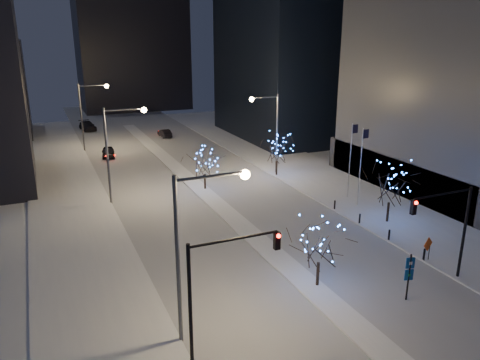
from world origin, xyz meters
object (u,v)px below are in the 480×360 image
car_near (108,152)px  holiday_tree_median_near (319,244)px  traffic_signal_east (450,220)px  car_mid (165,133)px  holiday_tree_plaza_far (277,149)px  street_lamp_w_far (88,108)px  street_lamp_w_mid (117,142)px  holiday_tree_plaza_near (391,185)px  wayfinding_sign (409,272)px  street_lamp_w_near (196,235)px  street_lamp_east (271,124)px  traffic_signal_west (218,278)px  holiday_tree_median_far (205,162)px  car_far (88,126)px  construction_sign (428,246)px

car_near → holiday_tree_median_near: size_ratio=0.88×
traffic_signal_east → car_mid: size_ratio=1.71×
car_mid → holiday_tree_plaza_far: size_ratio=0.78×
street_lamp_w_far → street_lamp_w_mid: bearing=-90.0°
holiday_tree_plaza_near → wayfinding_sign: bearing=-125.3°
car_mid → holiday_tree_plaza_far: holiday_tree_plaza_far is taller
street_lamp_w_near → street_lamp_w_mid: (0.00, 25.00, 0.00)m
holiday_tree_median_near → wayfinding_sign: 6.04m
traffic_signal_east → car_near: traffic_signal_east is taller
street_lamp_east → holiday_tree_plaza_far: size_ratio=1.90×
traffic_signal_west → holiday_tree_median_far: traffic_signal_west is taller
holiday_tree_plaza_near → holiday_tree_plaza_far: holiday_tree_plaza_near is taller
street_lamp_w_near → street_lamp_w_mid: 25.00m
street_lamp_w_far → traffic_signal_west: (0.50, -52.00, -1.74)m
holiday_tree_median_far → car_mid: bearing=83.7°
street_lamp_w_mid → car_far: size_ratio=1.83×
car_near → holiday_tree_median_far: size_ratio=0.89×
traffic_signal_east → holiday_tree_plaza_near: 11.09m
street_lamp_w_near → street_lamp_w_mid: bearing=90.0°
street_lamp_w_far → traffic_signal_west: bearing=-89.5°
street_lamp_east → holiday_tree_plaza_near: (2.77, -18.67, -2.71)m
street_lamp_w_mid → holiday_tree_median_far: (9.44, 0.36, -3.27)m
construction_sign → street_lamp_w_mid: bearing=114.8°
holiday_tree_median_near → holiday_tree_plaza_far: holiday_tree_plaza_far is taller
traffic_signal_east → holiday_tree_median_near: size_ratio=1.44×
traffic_signal_east → car_near: size_ratio=1.63×
traffic_signal_west → traffic_signal_east: 17.41m
street_lamp_w_mid → wayfinding_sign: bearing=-62.5°
street_lamp_east → holiday_tree_plaza_far: bearing=-68.3°
car_far → car_mid: bearing=-53.1°
holiday_tree_plaza_far → car_far: bearing=114.6°
traffic_signal_west → holiday_tree_plaza_near: 24.14m
car_near → car_mid: (11.02, 10.17, -0.06)m
holiday_tree_plaza_near → holiday_tree_median_near: bearing=-149.5°
street_lamp_w_near → holiday_tree_median_far: 27.26m
street_lamp_w_far → street_lamp_east: size_ratio=1.00×
construction_sign → car_near: bearing=97.2°
car_far → holiday_tree_median_far: (8.16, -41.26, 2.44)m
traffic_signal_west → holiday_tree_plaza_far: traffic_signal_west is taller
street_lamp_w_near → street_lamp_w_far: 50.00m
street_lamp_w_near → car_mid: bearing=77.0°
holiday_tree_plaza_near → wayfinding_sign: 13.71m
street_lamp_w_near → holiday_tree_median_near: size_ratio=2.06×
traffic_signal_east → car_far: (-16.60, 67.63, -3.97)m
car_mid → construction_sign: (6.54, -53.29, 0.64)m
car_near → holiday_tree_plaza_far: size_ratio=0.82×
holiday_tree_median_far → holiday_tree_plaza_near: 20.25m
car_near → holiday_tree_plaza_near: size_ratio=0.70×
holiday_tree_median_far → wayfinding_sign: size_ratio=1.44×
car_far → holiday_tree_median_near: 65.14m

